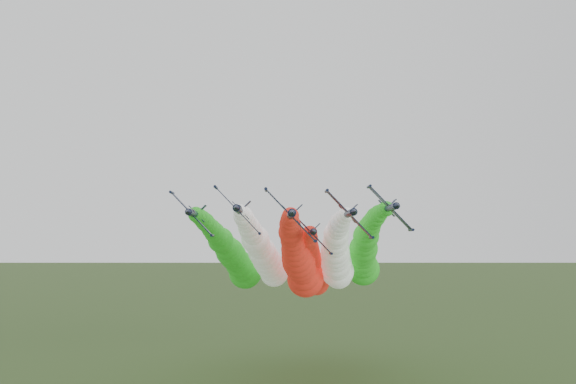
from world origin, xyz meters
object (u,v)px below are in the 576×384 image
Objects in this scene: jet_inner_right at (337,259)px; jet_trail at (312,268)px; jet_lead at (300,264)px; jet_outer_left at (234,258)px; jet_outer_right at (365,254)px; jet_inner_left at (264,255)px.

jet_trail is (-5.65, 13.00, -2.90)m from jet_inner_right.
jet_inner_right is at bearing 33.00° from jet_lead.
jet_outer_left reaches higher than jet_lead.
jet_inner_left is at bearing -165.96° from jet_outer_right.
jet_outer_right is 15.80m from jet_trail.
jet_outer_left is (-17.84, 17.09, 1.12)m from jet_lead.
jet_inner_right is at bearing -1.34° from jet_inner_left.
jet_trail is (4.27, 19.44, -1.72)m from jet_lead.
jet_inner_right is 0.99× the size of jet_outer_left.
jet_lead is at bearing -36.95° from jet_inner_left.
jet_lead is 1.01× the size of jet_inner_right.
jet_outer_left is 1.01× the size of jet_trail.
jet_trail is (22.11, 2.34, -2.84)m from jet_outer_left.
jet_lead reaches higher than jet_trail.
jet_inner_right is (19.08, -0.45, -0.87)m from jet_inner_left.
jet_inner_left is 19.10m from jet_inner_right.
jet_outer_left is at bearing 159.00° from jet_inner_right.
jet_outer_right is 1.01× the size of jet_trail.
jet_outer_left is 1.00× the size of jet_outer_right.
jet_trail is at bearing 113.49° from jet_inner_right.
jet_outer_left is (-27.76, 10.65, -0.06)m from jet_inner_right.
jet_inner_left is at bearing -136.94° from jet_trail.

